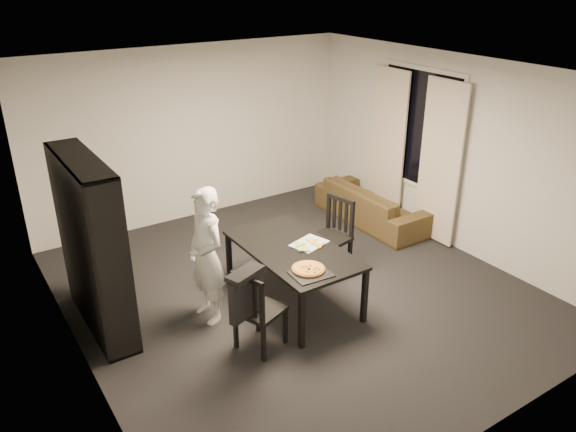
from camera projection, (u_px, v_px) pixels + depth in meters
room at (297, 190)px, 6.28m from camera, size 5.01×5.51×2.61m
window_pane at (419, 128)px, 7.90m from camera, size 0.02×1.40×1.60m
window_frame at (419, 129)px, 7.90m from camera, size 0.03×1.52×1.72m
curtain_left at (440, 163)px, 7.61m from camera, size 0.03×0.70×2.25m
curtain_right at (388, 144)px, 8.40m from camera, size 0.03×0.70×2.25m
bookshelf at (92, 246)px, 5.81m from camera, size 0.35×1.50×1.90m
dining_table at (293, 253)px, 6.35m from camera, size 0.92×1.66×0.69m
chair_left at (255, 307)px, 5.55m from camera, size 0.54×0.54×0.90m
chair_right at (334, 230)px, 7.08m from camera, size 0.53×0.53×0.97m
draped_jacket at (246, 292)px, 5.37m from camera, size 0.44×0.31×0.50m
person at (207, 256)px, 5.98m from camera, size 0.41×0.58×1.54m
baking_tray at (311, 274)px, 5.78m from camera, size 0.42×0.35×0.01m
pepperoni_pizza at (308, 269)px, 5.83m from camera, size 0.35×0.35×0.03m
kitchen_towel at (309, 243)px, 6.42m from camera, size 0.47×0.40×0.01m
pizza_slices at (308, 245)px, 6.36m from camera, size 0.44×0.40×0.01m
sofa at (372, 204)px, 8.53m from camera, size 0.76×1.93×0.56m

